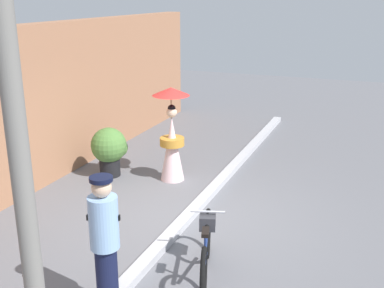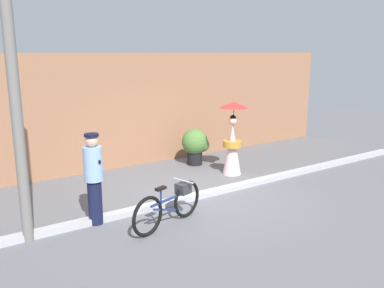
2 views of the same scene
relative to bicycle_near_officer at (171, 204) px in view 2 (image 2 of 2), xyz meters
The scene contains 8 objects.
ground_plane 1.68m from the bicycle_near_officer, 31.47° to the left, with size 30.00×30.00×0.00m, color slate.
building_wall 4.57m from the bicycle_near_officer, 71.67° to the left, with size 14.00×0.40×3.10m, color #9E6B4C.
sidewalk_curb 1.67m from the bicycle_near_officer, 31.47° to the left, with size 14.00×0.20×0.12m, color #B2B2B7.
bicycle_near_officer is the anchor object (origin of this frame).
person_officer 1.49m from the bicycle_near_officer, 143.91° to the left, with size 0.34×0.37×1.71m.
person_with_parasol 3.54m from the bicycle_near_officer, 31.74° to the left, with size 0.74×0.74×1.89m.
potted_plant_by_door 4.13m from the bicycle_near_officer, 49.11° to the left, with size 0.75×0.73×1.03m.
utility_pole 3.17m from the bicycle_near_officer, 161.15° to the left, with size 0.18×0.18×4.80m, color slate.
Camera 2 is at (-4.95, -6.85, 3.13)m, focal length 37.75 mm.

